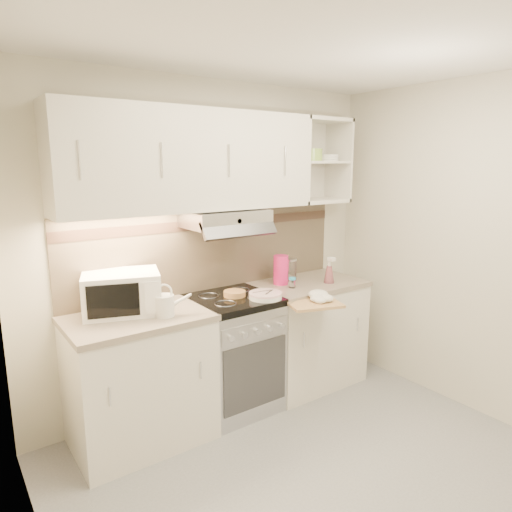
{
  "coord_description": "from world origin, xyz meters",
  "views": [
    {
      "loc": [
        -1.77,
        -1.68,
        1.88
      ],
      "look_at": [
        0.11,
        0.95,
        1.22
      ],
      "focal_mm": 32.0,
      "sensor_mm": 36.0,
      "label": 1
    }
  ],
  "objects_px": {
    "pink_pitcher": "(281,270)",
    "cutting_board": "(312,302)",
    "electric_range": "(233,353)",
    "plate_stack": "(265,295)",
    "watering_can": "(166,304)",
    "microwave": "(122,293)",
    "glass_jar": "(291,270)",
    "spray_bottle": "(329,272)"
  },
  "relations": [
    {
      "from": "pink_pitcher",
      "to": "cutting_board",
      "type": "relative_size",
      "value": 0.64
    },
    {
      "from": "electric_range",
      "to": "plate_stack",
      "type": "bearing_deg",
      "value": -46.64
    },
    {
      "from": "electric_range",
      "to": "watering_can",
      "type": "bearing_deg",
      "value": -169.01
    },
    {
      "from": "electric_range",
      "to": "plate_stack",
      "type": "distance_m",
      "value": 0.53
    },
    {
      "from": "microwave",
      "to": "glass_jar",
      "type": "xyz_separation_m",
      "value": [
        1.45,
        -0.01,
        -0.04
      ]
    },
    {
      "from": "plate_stack",
      "to": "glass_jar",
      "type": "relative_size",
      "value": 1.27
    },
    {
      "from": "plate_stack",
      "to": "watering_can",
      "type": "bearing_deg",
      "value": 175.19
    },
    {
      "from": "electric_range",
      "to": "watering_can",
      "type": "relative_size",
      "value": 3.54
    },
    {
      "from": "microwave",
      "to": "glass_jar",
      "type": "distance_m",
      "value": 1.46
    },
    {
      "from": "microwave",
      "to": "pink_pitcher",
      "type": "distance_m",
      "value": 1.32
    },
    {
      "from": "watering_can",
      "to": "cutting_board",
      "type": "distance_m",
      "value": 1.09
    },
    {
      "from": "microwave",
      "to": "plate_stack",
      "type": "relative_size",
      "value": 2.35
    },
    {
      "from": "plate_stack",
      "to": "cutting_board",
      "type": "relative_size",
      "value": 0.65
    },
    {
      "from": "watering_can",
      "to": "pink_pitcher",
      "type": "relative_size",
      "value": 1.05
    },
    {
      "from": "watering_can",
      "to": "glass_jar",
      "type": "height_order",
      "value": "watering_can"
    },
    {
      "from": "cutting_board",
      "to": "glass_jar",
      "type": "bearing_deg",
      "value": 86.27
    },
    {
      "from": "glass_jar",
      "to": "cutting_board",
      "type": "xyz_separation_m",
      "value": [
        -0.2,
        -0.5,
        -0.13
      ]
    },
    {
      "from": "electric_range",
      "to": "glass_jar",
      "type": "height_order",
      "value": "glass_jar"
    },
    {
      "from": "electric_range",
      "to": "cutting_board",
      "type": "xyz_separation_m",
      "value": [
        0.45,
        -0.39,
        0.42
      ]
    },
    {
      "from": "pink_pitcher",
      "to": "cutting_board",
      "type": "xyz_separation_m",
      "value": [
        -0.07,
        -0.46,
        -0.15
      ]
    },
    {
      "from": "microwave",
      "to": "pink_pitcher",
      "type": "xyz_separation_m",
      "value": [
        1.32,
        -0.04,
        -0.02
      ]
    },
    {
      "from": "watering_can",
      "to": "plate_stack",
      "type": "height_order",
      "value": "watering_can"
    },
    {
      "from": "microwave",
      "to": "spray_bottle",
      "type": "distance_m",
      "value": 1.69
    },
    {
      "from": "pink_pitcher",
      "to": "cutting_board",
      "type": "distance_m",
      "value": 0.49
    },
    {
      "from": "glass_jar",
      "to": "cutting_board",
      "type": "relative_size",
      "value": 0.51
    },
    {
      "from": "microwave",
      "to": "electric_range",
      "type": "bearing_deg",
      "value": 10.13
    },
    {
      "from": "electric_range",
      "to": "microwave",
      "type": "xyz_separation_m",
      "value": [
        -0.8,
        0.12,
        0.59
      ]
    },
    {
      "from": "electric_range",
      "to": "pink_pitcher",
      "type": "xyz_separation_m",
      "value": [
        0.52,
        0.07,
        0.57
      ]
    },
    {
      "from": "spray_bottle",
      "to": "cutting_board",
      "type": "bearing_deg",
      "value": -153.02
    },
    {
      "from": "pink_pitcher",
      "to": "glass_jar",
      "type": "relative_size",
      "value": 1.25
    },
    {
      "from": "plate_stack",
      "to": "glass_jar",
      "type": "xyz_separation_m",
      "value": [
        0.48,
        0.29,
        0.07
      ]
    },
    {
      "from": "microwave",
      "to": "cutting_board",
      "type": "height_order",
      "value": "microwave"
    },
    {
      "from": "microwave",
      "to": "watering_can",
      "type": "bearing_deg",
      "value": -30.03
    },
    {
      "from": "pink_pitcher",
      "to": "watering_can",
      "type": "bearing_deg",
      "value": -166.95
    },
    {
      "from": "spray_bottle",
      "to": "plate_stack",
      "type": "bearing_deg",
      "value": 179.82
    },
    {
      "from": "plate_stack",
      "to": "glass_jar",
      "type": "bearing_deg",
      "value": 31.0
    },
    {
      "from": "electric_range",
      "to": "watering_can",
      "type": "distance_m",
      "value": 0.8
    },
    {
      "from": "watering_can",
      "to": "glass_jar",
      "type": "relative_size",
      "value": 1.31
    },
    {
      "from": "cutting_board",
      "to": "microwave",
      "type": "bearing_deg",
      "value": 176.65
    },
    {
      "from": "plate_stack",
      "to": "cutting_board",
      "type": "bearing_deg",
      "value": -36.47
    },
    {
      "from": "watering_can",
      "to": "pink_pitcher",
      "type": "height_order",
      "value": "pink_pitcher"
    },
    {
      "from": "pink_pitcher",
      "to": "cutting_board",
      "type": "bearing_deg",
      "value": -95.02
    }
  ]
}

